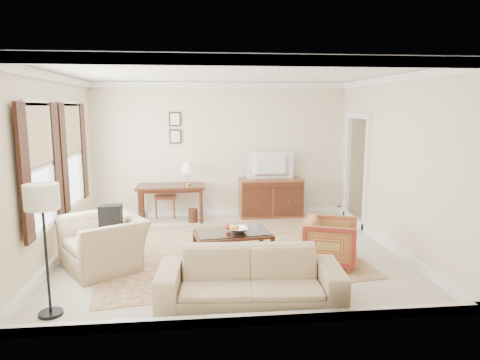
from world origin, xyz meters
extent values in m
cube|color=beige|center=(0.00, 0.00, 0.00)|extent=(5.50, 5.00, 0.01)
cube|color=white|center=(0.00, 0.00, 2.90)|extent=(5.50, 5.00, 0.01)
cube|color=beige|center=(0.00, 2.50, 1.45)|extent=(5.50, 0.01, 2.90)
cube|color=beige|center=(0.00, -2.50, 1.45)|extent=(5.50, 0.01, 2.90)
cube|color=beige|center=(-2.75, 0.00, 1.45)|extent=(0.01, 5.00, 2.90)
cube|color=beige|center=(2.75, 0.00, 1.45)|extent=(0.01, 5.00, 2.90)
cube|color=beige|center=(4.25, 1.15, 0.00)|extent=(3.00, 2.70, 0.01)
cube|color=#562E1C|center=(-0.08, 0.01, 0.01)|extent=(4.45, 3.96, 0.01)
cube|color=#452013|center=(-1.07, 2.05, 0.74)|extent=(1.40, 0.70, 0.05)
cylinder|color=#452013|center=(-1.69, 1.78, 0.36)|extent=(0.07, 0.07, 0.72)
cylinder|color=#452013|center=(-0.45, 1.78, 0.36)|extent=(0.07, 0.07, 0.72)
cylinder|color=#452013|center=(-1.69, 2.32, 0.36)|extent=(0.07, 0.07, 0.72)
cylinder|color=#452013|center=(-0.45, 2.32, 0.36)|extent=(0.07, 0.07, 0.72)
cube|color=brown|center=(1.07, 2.21, 0.42)|extent=(1.36, 0.52, 0.84)
imported|color=black|center=(1.07, 2.19, 1.32)|extent=(0.96, 0.55, 0.13)
cube|color=#452013|center=(0.00, -0.50, 0.45)|extent=(1.23, 0.82, 0.04)
cube|color=silver|center=(0.00, -0.50, 0.48)|extent=(1.16, 0.75, 0.01)
cube|color=silver|center=(0.00, -0.50, 0.16)|extent=(1.14, 0.73, 0.02)
cube|color=#452013|center=(-0.50, -0.87, 0.22)|extent=(0.07, 0.07, 0.45)
cube|color=#452013|center=(0.58, -0.73, 0.22)|extent=(0.07, 0.07, 0.45)
cube|color=#452013|center=(-0.58, -0.27, 0.22)|extent=(0.07, 0.07, 0.45)
cube|color=#452013|center=(0.50, -0.12, 0.22)|extent=(0.07, 0.07, 0.45)
imported|color=silver|center=(0.09, -0.56, 0.54)|extent=(0.42, 0.42, 0.10)
imported|color=brown|center=(-0.20, -0.53, 0.19)|extent=(0.27, 0.14, 0.38)
imported|color=brown|center=(0.26, -0.45, 0.19)|extent=(0.27, 0.13, 0.38)
imported|color=maroon|center=(1.47, -0.77, 0.39)|extent=(0.94, 0.97, 0.78)
imported|color=tan|center=(-1.93, -0.53, 0.51)|extent=(1.27, 1.40, 1.03)
cube|color=black|center=(-1.81, -0.49, 0.77)|extent=(0.38, 0.38, 0.40)
imported|color=tan|center=(0.09, -1.92, 0.44)|extent=(2.27, 0.81, 0.87)
cylinder|color=black|center=(-2.24, -2.01, 0.02)|extent=(0.27, 0.27, 0.04)
cylinder|color=black|center=(-2.24, -2.01, 0.66)|extent=(0.03, 0.03, 1.29)
cylinder|color=silver|center=(-2.24, -2.01, 1.40)|extent=(0.38, 0.38, 0.28)
camera|label=1|loc=(-0.54, -6.81, 2.37)|focal=32.00mm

